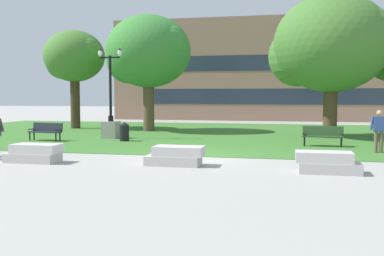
{
  "coord_description": "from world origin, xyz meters",
  "views": [
    {
      "loc": [
        3.48,
        -16.47,
        2.34
      ],
      "look_at": [
        0.22,
        -1.4,
        1.2
      ],
      "focal_mm": 42.0,
      "sensor_mm": 36.0,
      "label": 1
    }
  ],
  "objects_px": {
    "person_bystander_near_lawn": "(379,129)",
    "concrete_block_left": "(176,156)",
    "park_bench_near_right": "(323,135)",
    "lamp_post_left": "(111,120)",
    "concrete_block_center": "(35,153)",
    "park_bench_near_left": "(46,130)",
    "trash_bin": "(124,131)",
    "concrete_block_right": "(327,163)"
  },
  "relations": [
    {
      "from": "lamp_post_left",
      "to": "person_bystander_near_lawn",
      "type": "height_order",
      "value": "lamp_post_left"
    },
    {
      "from": "concrete_block_left",
      "to": "person_bystander_near_lawn",
      "type": "bearing_deg",
      "value": 33.45
    },
    {
      "from": "park_bench_near_right",
      "to": "person_bystander_near_lawn",
      "type": "bearing_deg",
      "value": -43.67
    },
    {
      "from": "lamp_post_left",
      "to": "concrete_block_center",
      "type": "bearing_deg",
      "value": -85.31
    },
    {
      "from": "concrete_block_center",
      "to": "park_bench_near_right",
      "type": "distance_m",
      "value": 12.37
    },
    {
      "from": "concrete_block_center",
      "to": "park_bench_near_left",
      "type": "relative_size",
      "value": 1.01
    },
    {
      "from": "park_bench_near_right",
      "to": "person_bystander_near_lawn",
      "type": "relative_size",
      "value": 1.07
    },
    {
      "from": "concrete_block_right",
      "to": "concrete_block_left",
      "type": "bearing_deg",
      "value": 174.53
    },
    {
      "from": "park_bench_near_left",
      "to": "lamp_post_left",
      "type": "xyz_separation_m",
      "value": [
        2.74,
        1.9,
        0.46
      ]
    },
    {
      "from": "concrete_block_right",
      "to": "lamp_post_left",
      "type": "height_order",
      "value": "lamp_post_left"
    },
    {
      "from": "concrete_block_left",
      "to": "trash_bin",
      "type": "relative_size",
      "value": 1.99
    },
    {
      "from": "person_bystander_near_lawn",
      "to": "lamp_post_left",
      "type": "bearing_deg",
      "value": 165.05
    },
    {
      "from": "person_bystander_near_lawn",
      "to": "park_bench_near_right",
      "type": "bearing_deg",
      "value": 136.33
    },
    {
      "from": "person_bystander_near_lawn",
      "to": "concrete_block_left",
      "type": "bearing_deg",
      "value": -146.55
    },
    {
      "from": "concrete_block_center",
      "to": "park_bench_near_right",
      "type": "relative_size",
      "value": 1.03
    },
    {
      "from": "concrete_block_left",
      "to": "lamp_post_left",
      "type": "height_order",
      "value": "lamp_post_left"
    },
    {
      "from": "concrete_block_left",
      "to": "person_bystander_near_lawn",
      "type": "height_order",
      "value": "person_bystander_near_lawn"
    },
    {
      "from": "concrete_block_right",
      "to": "park_bench_near_right",
      "type": "distance_m",
      "value": 7.16
    },
    {
      "from": "person_bystander_near_lawn",
      "to": "park_bench_near_left",
      "type": "bearing_deg",
      "value": 174.35
    },
    {
      "from": "park_bench_near_right",
      "to": "concrete_block_left",
      "type": "bearing_deg",
      "value": -127.74
    },
    {
      "from": "concrete_block_left",
      "to": "person_bystander_near_lawn",
      "type": "xyz_separation_m",
      "value": [
        7.2,
        4.76,
        0.68
      ]
    },
    {
      "from": "concrete_block_right",
      "to": "park_bench_near_left",
      "type": "height_order",
      "value": "park_bench_near_left"
    },
    {
      "from": "park_bench_near_left",
      "to": "lamp_post_left",
      "type": "height_order",
      "value": "lamp_post_left"
    },
    {
      "from": "concrete_block_left",
      "to": "park_bench_near_left",
      "type": "height_order",
      "value": "park_bench_near_left"
    },
    {
      "from": "concrete_block_right",
      "to": "trash_bin",
      "type": "distance_m",
      "value": 11.84
    },
    {
      "from": "concrete_block_center",
      "to": "person_bystander_near_lawn",
      "type": "xyz_separation_m",
      "value": [
        12.18,
        5.13,
        0.68
      ]
    },
    {
      "from": "concrete_block_center",
      "to": "concrete_block_left",
      "type": "bearing_deg",
      "value": 4.28
    },
    {
      "from": "concrete_block_center",
      "to": "trash_bin",
      "type": "height_order",
      "value": "trash_bin"
    },
    {
      "from": "concrete_block_left",
      "to": "park_bench_near_right",
      "type": "bearing_deg",
      "value": 52.26
    },
    {
      "from": "concrete_block_left",
      "to": "park_bench_near_left",
      "type": "bearing_deg",
      "value": 143.18
    },
    {
      "from": "concrete_block_left",
      "to": "concrete_block_right",
      "type": "bearing_deg",
      "value": -5.47
    },
    {
      "from": "concrete_block_right",
      "to": "person_bystander_near_lawn",
      "type": "relative_size",
      "value": 1.11
    },
    {
      "from": "park_bench_near_left",
      "to": "trash_bin",
      "type": "distance_m",
      "value": 4.03
    },
    {
      "from": "lamp_post_left",
      "to": "trash_bin",
      "type": "xyz_separation_m",
      "value": [
        1.24,
        -1.26,
        -0.5
      ]
    },
    {
      "from": "concrete_block_center",
      "to": "lamp_post_left",
      "type": "height_order",
      "value": "lamp_post_left"
    },
    {
      "from": "concrete_block_right",
      "to": "lamp_post_left",
      "type": "relative_size",
      "value": 0.4
    },
    {
      "from": "park_bench_near_right",
      "to": "person_bystander_near_lawn",
      "type": "height_order",
      "value": "person_bystander_near_lawn"
    },
    {
      "from": "concrete_block_center",
      "to": "person_bystander_near_lawn",
      "type": "height_order",
      "value": "person_bystander_near_lawn"
    },
    {
      "from": "concrete_block_center",
      "to": "person_bystander_near_lawn",
      "type": "distance_m",
      "value": 13.23
    },
    {
      "from": "concrete_block_center",
      "to": "concrete_block_right",
      "type": "relative_size",
      "value": 0.99
    },
    {
      "from": "trash_bin",
      "to": "person_bystander_near_lawn",
      "type": "xyz_separation_m",
      "value": [
        11.64,
        -2.18,
        0.48
      ]
    },
    {
      "from": "trash_bin",
      "to": "person_bystander_near_lawn",
      "type": "relative_size",
      "value": 0.56
    }
  ]
}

